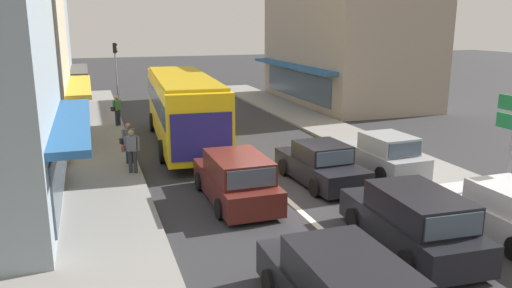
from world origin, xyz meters
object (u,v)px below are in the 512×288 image
(wagon_adjacent_lane_trail, at_px, (236,179))
(parked_sedan_kerb_front, at_px, (507,213))
(city_bus, at_px, (183,105))
(sedan_queue_gap_filler, at_px, (321,165))
(pedestrian_far_walker, at_px, (132,149))
(pedestrian_with_handbag_near, at_px, (117,109))
(parked_hatchback_kerb_second, at_px, (385,155))
(pedestrian_browsing_midblock, at_px, (129,141))
(wagon_queue_far_back, at_px, (412,221))
(traffic_light_downstreet, at_px, (116,63))

(wagon_adjacent_lane_trail, xyz_separation_m, parked_sedan_kerb_front, (6.08, -4.86, -0.08))
(city_bus, height_order, sedan_queue_gap_filler, city_bus)
(pedestrian_far_walker, bearing_deg, pedestrian_with_handbag_near, 89.91)
(parked_hatchback_kerb_second, relative_size, pedestrian_browsing_midblock, 2.31)
(sedan_queue_gap_filler, xyz_separation_m, parked_sedan_kerb_front, (2.69, -5.75, 0.00))
(parked_sedan_kerb_front, bearing_deg, wagon_adjacent_lane_trail, 141.37)
(sedan_queue_gap_filler, relative_size, pedestrian_browsing_midblock, 2.62)
(city_bus, bearing_deg, parked_hatchback_kerb_second, -47.88)
(wagon_queue_far_back, xyz_separation_m, pedestrian_with_handbag_near, (-6.14, 17.69, 0.32))
(sedan_queue_gap_filler, distance_m, wagon_adjacent_lane_trail, 3.51)
(wagon_queue_far_back, relative_size, pedestrian_far_walker, 2.81)
(sedan_queue_gap_filler, relative_size, pedestrian_far_walker, 2.62)
(parked_hatchback_kerb_second, bearing_deg, pedestrian_browsing_midblock, 156.26)
(wagon_queue_far_back, relative_size, parked_sedan_kerb_front, 1.09)
(wagon_queue_far_back, relative_size, pedestrian_browsing_midblock, 2.81)
(wagon_adjacent_lane_trail, bearing_deg, traffic_light_downstreet, 96.16)
(parked_sedan_kerb_front, xyz_separation_m, pedestrian_far_walker, (-8.98, 8.67, 0.40))
(pedestrian_far_walker, bearing_deg, parked_sedan_kerb_front, -44.00)
(sedan_queue_gap_filler, xyz_separation_m, parked_hatchback_kerb_second, (2.79, 0.27, 0.05))
(wagon_adjacent_lane_trail, relative_size, parked_sedan_kerb_front, 1.07)
(sedan_queue_gap_filler, height_order, wagon_adjacent_lane_trail, wagon_adjacent_lane_trail)
(parked_hatchback_kerb_second, bearing_deg, pedestrian_with_handbag_near, 127.41)
(wagon_queue_far_back, distance_m, parked_sedan_kerb_front, 2.84)
(sedan_queue_gap_filler, bearing_deg, pedestrian_browsing_midblock, 145.91)
(sedan_queue_gap_filler, height_order, parked_hatchback_kerb_second, parked_hatchback_kerb_second)
(city_bus, distance_m, parked_hatchback_kerb_second, 9.52)
(parked_sedan_kerb_front, xyz_separation_m, traffic_light_downstreet, (-8.43, 26.61, 2.19))
(pedestrian_with_handbag_near, relative_size, pedestrian_browsing_midblock, 1.00)
(parked_sedan_kerb_front, distance_m, traffic_light_downstreet, 28.00)
(wagon_queue_far_back, height_order, pedestrian_browsing_midblock, pedestrian_browsing_midblock)
(wagon_queue_far_back, distance_m, pedestrian_with_handbag_near, 18.73)
(wagon_adjacent_lane_trail, height_order, parked_sedan_kerb_front, wagon_adjacent_lane_trail)
(sedan_queue_gap_filler, height_order, traffic_light_downstreet, traffic_light_downstreet)
(sedan_queue_gap_filler, height_order, pedestrian_far_walker, pedestrian_far_walker)
(wagon_adjacent_lane_trail, xyz_separation_m, wagon_queue_far_back, (3.25, -4.68, 0.00))
(traffic_light_downstreet, relative_size, pedestrian_far_walker, 2.58)
(parked_sedan_kerb_front, bearing_deg, pedestrian_browsing_midblock, 131.91)
(pedestrian_far_walker, bearing_deg, pedestrian_browsing_midblock, 90.00)
(parked_sedan_kerb_front, distance_m, pedestrian_browsing_midblock, 13.46)
(traffic_light_downstreet, bearing_deg, parked_sedan_kerb_front, -72.42)
(sedan_queue_gap_filler, relative_size, pedestrian_with_handbag_near, 2.62)
(wagon_queue_far_back, bearing_deg, pedestrian_with_handbag_near, 109.13)
(traffic_light_downstreet, xyz_separation_m, pedestrian_far_walker, (-0.55, -17.93, -1.79))
(wagon_adjacent_lane_trail, distance_m, wagon_queue_far_back, 5.70)
(wagon_adjacent_lane_trail, xyz_separation_m, pedestrian_with_handbag_near, (-2.89, 13.01, 0.32))
(pedestrian_with_handbag_near, bearing_deg, parked_sedan_kerb_front, -63.35)
(wagon_adjacent_lane_trail, xyz_separation_m, pedestrian_far_walker, (-2.90, 3.81, 0.32))
(traffic_light_downstreet, bearing_deg, city_bus, -80.83)
(parked_sedan_kerb_front, bearing_deg, traffic_light_downstreet, 107.58)
(sedan_queue_gap_filler, bearing_deg, wagon_adjacent_lane_trail, -165.33)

